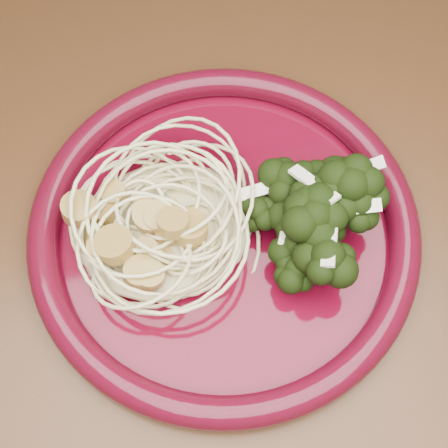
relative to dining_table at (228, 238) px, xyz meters
name	(u,v)px	position (x,y,z in m)	size (l,w,h in m)	color
dining_table	(228,238)	(0.00, 0.00, 0.00)	(1.20, 0.80, 0.75)	#472814
dinner_plate	(224,228)	(-0.01, -0.04, 0.11)	(0.39, 0.39, 0.03)	#4E0515
spaghetti_pile	(164,223)	(-0.06, -0.03, 0.12)	(0.14, 0.13, 0.03)	beige
scallop_cluster	(159,200)	(-0.06, -0.03, 0.16)	(0.14, 0.14, 0.05)	#B48E3E
broccoli_pile	(299,215)	(0.04, -0.05, 0.13)	(0.10, 0.16, 0.05)	black
onion_garnish	(304,195)	(0.04, -0.05, 0.17)	(0.07, 0.10, 0.05)	#E8E7C6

